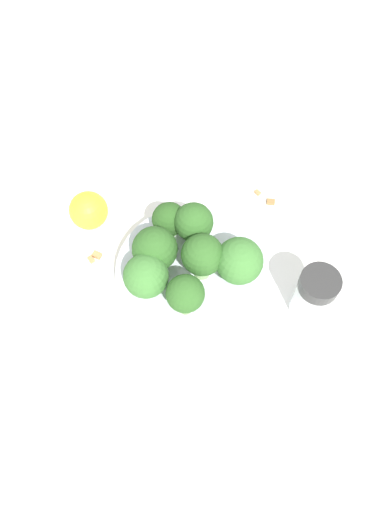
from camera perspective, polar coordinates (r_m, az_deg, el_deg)
ground_plane at (r=0.56m, az=0.00°, el=-3.30°), size 3.00×3.00×0.00m
bowl at (r=0.54m, az=0.00°, el=-2.46°), size 0.16×0.16×0.04m
broccoli_floret_0 at (r=0.49m, az=1.09°, el=-0.27°), size 0.04×0.04×0.06m
broccoli_floret_1 at (r=0.51m, az=0.19°, el=3.80°), size 0.04×0.04×0.06m
broccoli_floret_2 at (r=0.50m, az=-4.26°, el=0.71°), size 0.05×0.05×0.06m
broccoli_floret_3 at (r=0.49m, az=-5.27°, el=-2.37°), size 0.04×0.04×0.06m
broccoli_floret_4 at (r=0.49m, az=5.41°, el=-0.61°), size 0.05×0.05×0.06m
broccoli_floret_5 at (r=0.47m, az=-0.77°, el=-4.42°), size 0.04×0.04×0.06m
broccoli_floret_6 at (r=0.52m, az=-2.62°, el=4.14°), size 0.04×0.04×0.05m
pepper_shaker at (r=0.53m, az=13.72°, el=-4.36°), size 0.04×0.04×0.07m
lemon_wedge at (r=0.59m, az=-11.73°, el=5.13°), size 0.05×0.05×0.05m
almond_crumb_0 at (r=0.62m, az=7.53°, el=7.29°), size 0.01×0.01×0.01m
almond_crumb_1 at (r=0.58m, az=-11.49°, el=-0.30°), size 0.01×0.01×0.01m
almond_crumb_2 at (r=0.58m, az=-10.66°, el=0.60°), size 0.01×0.01×0.01m
almond_crumb_3 at (r=0.62m, az=9.02°, el=6.26°), size 0.01×0.01×0.01m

